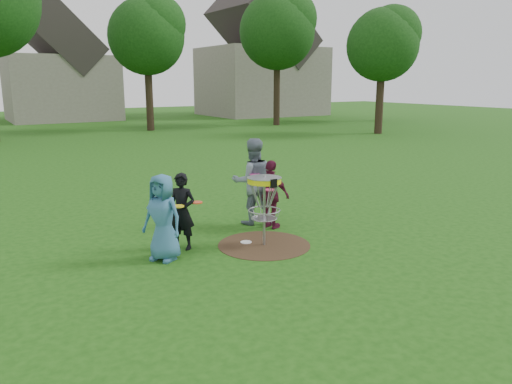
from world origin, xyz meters
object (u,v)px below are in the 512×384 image
player_black (182,211)px  player_blue (163,218)px  disc_golf_basket (264,194)px  player_maroon (271,195)px  player_grey (253,181)px

player_black → player_blue: bearing=-94.7°
player_black → disc_golf_basket: bearing=24.8°
player_black → player_maroon: (2.17, 0.25, 0.01)m
player_maroon → disc_golf_basket: 1.20m
player_blue → player_black: size_ratio=1.07×
player_grey → disc_golf_basket: (-0.60, -1.42, 0.07)m
player_black → player_maroon: bearing=55.8°
player_maroon → disc_golf_basket: (-0.75, -0.90, 0.28)m
player_grey → disc_golf_basket: size_ratio=1.38×
disc_golf_basket → player_blue: bearing=172.3°
player_blue → player_grey: size_ratio=0.81×
player_black → player_grey: bearing=70.3°
player_blue → player_grey: (2.55, 1.16, 0.18)m
player_blue → player_maroon: bearing=70.0°
player_black → disc_golf_basket: size_ratio=1.05×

